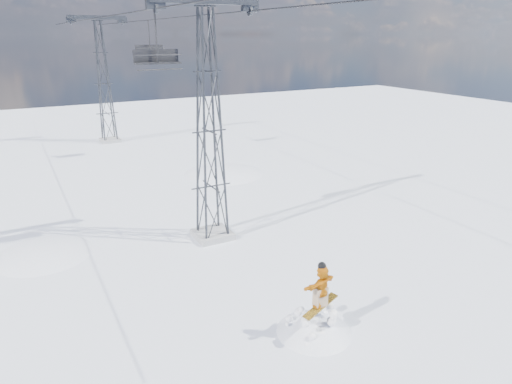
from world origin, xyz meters
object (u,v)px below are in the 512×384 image
(lift_tower_near, at_px, (209,132))
(lift_chair_near, at_px, (157,58))
(snowboarder_jump, at_px, (312,370))
(lift_tower_far, at_px, (104,84))

(lift_tower_near, bearing_deg, lift_chair_near, 173.03)
(snowboarder_jump, bearing_deg, lift_chair_near, 103.28)
(lift_chair_near, bearing_deg, snowboarder_jump, -76.72)
(lift_tower_near, bearing_deg, snowboarder_jump, -90.16)
(lift_tower_near, distance_m, lift_tower_far, 25.00)
(lift_tower_near, distance_m, lift_chair_near, 4.06)
(lift_tower_near, bearing_deg, lift_tower_far, 90.00)
(lift_tower_far, xyz_separation_m, lift_chair_near, (-2.20, -24.73, 3.40))
(lift_tower_near, distance_m, snowboarder_jump, 11.43)
(lift_tower_near, relative_size, snowboarder_jump, 1.68)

